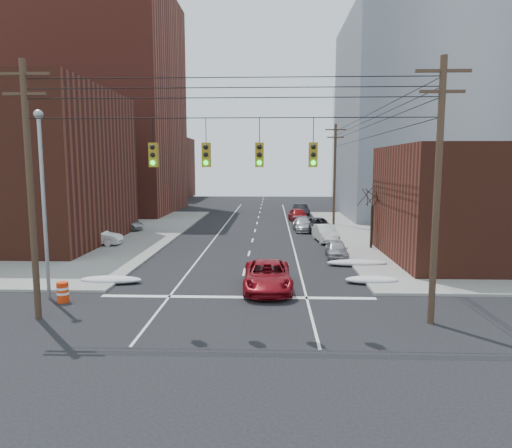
# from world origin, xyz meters

# --- Properties ---
(ground) EXTENTS (160.00, 160.00, 0.00)m
(ground) POSITION_xyz_m (0.00, 0.00, 0.00)
(ground) COLOR black
(ground) RESTS_ON ground
(building_brick_tall) EXTENTS (24.00, 20.00, 30.00)m
(building_brick_tall) POSITION_xyz_m (-24.00, 48.00, 15.00)
(building_brick_tall) COLOR maroon
(building_brick_tall) RESTS_ON ground
(building_brick_far) EXTENTS (22.00, 18.00, 12.00)m
(building_brick_far) POSITION_xyz_m (-26.00, 74.00, 6.00)
(building_brick_far) COLOR #522418
(building_brick_far) RESTS_ON ground
(building_office) EXTENTS (22.00, 20.00, 25.00)m
(building_office) POSITION_xyz_m (22.00, 44.00, 12.50)
(building_office) COLOR gray
(building_office) RESTS_ON ground
(building_glass) EXTENTS (20.00, 18.00, 22.00)m
(building_glass) POSITION_xyz_m (24.00, 70.00, 11.00)
(building_glass) COLOR gray
(building_glass) RESTS_ON ground
(building_storefront) EXTENTS (16.00, 12.00, 8.00)m
(building_storefront) POSITION_xyz_m (18.00, 16.00, 4.00)
(building_storefront) COLOR #522418
(building_storefront) RESTS_ON ground
(utility_pole_left) EXTENTS (2.20, 0.28, 11.00)m
(utility_pole_left) POSITION_xyz_m (-8.50, 3.00, 5.78)
(utility_pole_left) COLOR #473323
(utility_pole_left) RESTS_ON ground
(utility_pole_right) EXTENTS (2.20, 0.28, 11.00)m
(utility_pole_right) POSITION_xyz_m (8.50, 3.00, 5.78)
(utility_pole_right) COLOR #473323
(utility_pole_right) RESTS_ON ground
(utility_pole_far) EXTENTS (2.20, 0.28, 11.00)m
(utility_pole_far) POSITION_xyz_m (8.50, 34.00, 5.78)
(utility_pole_far) COLOR #473323
(utility_pole_far) RESTS_ON ground
(traffic_signals) EXTENTS (17.00, 0.42, 2.02)m
(traffic_signals) POSITION_xyz_m (0.10, 2.97, 7.17)
(traffic_signals) COLOR black
(traffic_signals) RESTS_ON ground
(street_light) EXTENTS (0.44, 0.44, 9.32)m
(street_light) POSITION_xyz_m (-9.50, 6.00, 5.54)
(street_light) COLOR gray
(street_light) RESTS_ON ground
(bare_tree) EXTENTS (2.09, 2.20, 4.93)m
(bare_tree) POSITION_xyz_m (9.59, 20.00, 2.32)
(bare_tree) COLOR black
(bare_tree) RESTS_ON ground
(snow_nw) EXTENTS (3.50, 1.08, 0.42)m
(snow_nw) POSITION_xyz_m (-7.40, 9.00, 0.21)
(snow_nw) COLOR silver
(snow_nw) RESTS_ON ground
(snow_ne) EXTENTS (3.00, 1.08, 0.42)m
(snow_ne) POSITION_xyz_m (7.40, 9.50, 0.21)
(snow_ne) COLOR silver
(snow_ne) RESTS_ON ground
(snow_east_far) EXTENTS (4.00, 1.08, 0.42)m
(snow_east_far) POSITION_xyz_m (7.40, 14.00, 0.21)
(snow_east_far) COLOR silver
(snow_east_far) RESTS_ON ground
(red_pickup) EXTENTS (2.64, 5.50, 1.51)m
(red_pickup) POSITION_xyz_m (1.50, 8.00, 0.76)
(red_pickup) COLOR maroon
(red_pickup) RESTS_ON ground
(parked_car_a) EXTENTS (1.65, 3.78, 1.27)m
(parked_car_a) POSITION_xyz_m (6.40, 16.56, 0.63)
(parked_car_a) COLOR #9F9EA3
(parked_car_a) RESTS_ON ground
(parked_car_b) EXTENTS (2.07, 4.56, 1.45)m
(parked_car_b) POSITION_xyz_m (6.40, 23.61, 0.72)
(parked_car_b) COLOR silver
(parked_car_b) RESTS_ON ground
(parked_car_c) EXTENTS (2.53, 5.07, 1.38)m
(parked_car_c) POSITION_xyz_m (6.40, 29.54, 0.69)
(parked_car_c) COLOR black
(parked_car_c) RESTS_ON ground
(parked_car_d) EXTENTS (2.10, 4.60, 1.30)m
(parked_car_d) POSITION_xyz_m (4.86, 29.93, 0.65)
(parked_car_d) COLOR #A3A3A7
(parked_car_d) RESTS_ON ground
(parked_car_e) EXTENTS (2.43, 4.79, 1.56)m
(parked_car_e) POSITION_xyz_m (4.80, 37.73, 0.78)
(parked_car_e) COLOR maroon
(parked_car_e) RESTS_ON ground
(parked_car_f) EXTENTS (2.11, 4.54, 1.44)m
(parked_car_f) POSITION_xyz_m (5.62, 44.86, 0.72)
(parked_car_f) COLOR black
(parked_car_f) RESTS_ON ground
(lot_car_a) EXTENTS (4.13, 1.59, 1.34)m
(lot_car_a) POSITION_xyz_m (-12.62, 20.44, 0.82)
(lot_car_a) COLOR silver
(lot_car_a) RESTS_ON sidewalk_nw
(lot_car_b) EXTENTS (4.63, 2.18, 1.28)m
(lot_car_b) POSITION_xyz_m (-13.36, 28.58, 0.79)
(lot_car_b) COLOR #ABACB0
(lot_car_b) RESTS_ON sidewalk_nw
(lot_car_c) EXTENTS (5.40, 3.35, 1.46)m
(lot_car_c) POSITION_xyz_m (-17.52, 24.70, 0.88)
(lot_car_c) COLOR black
(lot_car_c) RESTS_ON sidewalk_nw
(lot_car_d) EXTENTS (4.22, 2.28, 1.36)m
(lot_car_d) POSITION_xyz_m (-18.58, 30.08, 0.83)
(lot_car_d) COLOR #A2A2A7
(lot_car_d) RESTS_ON sidewalk_nw
(construction_barrel) EXTENTS (0.73, 0.73, 1.00)m
(construction_barrel) POSITION_xyz_m (-8.50, 5.38, 0.52)
(construction_barrel) COLOR red
(construction_barrel) RESTS_ON ground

